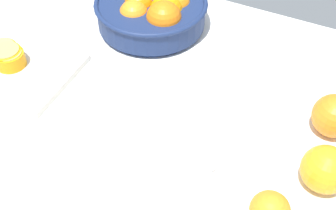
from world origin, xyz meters
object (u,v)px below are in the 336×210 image
at_px(orange_half_0, 7,57).
at_px(loose_orange_4, 334,116).
at_px(orange_half_1, 2,53).
at_px(cutting_board, 10,66).
at_px(orange_half_2, 10,59).
at_px(loose_orange_2, 325,169).
at_px(spoon, 203,183).
at_px(fruit_bowl, 152,10).

relative_size(orange_half_0, loose_orange_4, 0.80).
distance_m(orange_half_1, loose_orange_4, 0.74).
relative_size(cutting_board, orange_half_2, 4.48).
xyz_separation_m(cutting_board, orange_half_0, (-0.00, 0.00, 0.03)).
distance_m(cutting_board, orange_half_1, 0.03).
bearing_deg(orange_half_1, loose_orange_2, -0.38).
distance_m(orange_half_2, spoon, 0.53).
distance_m(orange_half_1, spoon, 0.56).
height_order(fruit_bowl, cutting_board, fruit_bowl).
height_order(orange_half_0, orange_half_2, orange_half_0).
height_order(fruit_bowl, orange_half_0, fruit_bowl).
bearing_deg(orange_half_1, spoon, -10.46).
xyz_separation_m(orange_half_0, orange_half_2, (0.01, -0.00, -0.00)).
bearing_deg(cutting_board, orange_half_2, -5.55).
bearing_deg(orange_half_2, loose_orange_4, 11.35).
xyz_separation_m(loose_orange_2, loose_orange_4, (-0.01, 0.14, -0.00)).
bearing_deg(cutting_board, loose_orange_2, 0.12).
xyz_separation_m(loose_orange_2, spoon, (-0.19, -0.10, -0.04)).
xyz_separation_m(orange_half_2, spoon, (0.52, -0.09, -0.03)).
relative_size(orange_half_1, spoon, 0.42).
bearing_deg(spoon, orange_half_0, 169.74).
bearing_deg(spoon, orange_half_2, 169.72).
bearing_deg(orange_half_2, orange_half_0, 171.17).
bearing_deg(orange_half_1, loose_orange_4, 10.36).
bearing_deg(loose_orange_2, fruit_bowl, 149.74).
xyz_separation_m(cutting_board, orange_half_1, (-0.02, 0.01, 0.03)).
xyz_separation_m(orange_half_1, orange_half_2, (0.03, -0.01, -0.00)).
xyz_separation_m(fruit_bowl, orange_half_1, (-0.24, -0.29, -0.02)).
height_order(orange_half_2, loose_orange_2, loose_orange_2).
distance_m(orange_half_0, loose_orange_4, 0.72).
xyz_separation_m(cutting_board, loose_orange_4, (0.71, 0.14, 0.04)).
distance_m(cutting_board, spoon, 0.54).
xyz_separation_m(cutting_board, loose_orange_2, (0.72, 0.00, 0.04)).
relative_size(cutting_board, spoon, 1.72).
bearing_deg(orange_half_1, fruit_bowl, 50.18).
bearing_deg(loose_orange_2, loose_orange_4, 95.76).
height_order(loose_orange_2, loose_orange_4, same).
bearing_deg(spoon, cutting_board, 169.79).
xyz_separation_m(cutting_board, orange_half_2, (0.01, -0.00, 0.03)).
distance_m(fruit_bowl, orange_half_0, 0.37).
distance_m(fruit_bowl, spoon, 0.50).
xyz_separation_m(fruit_bowl, orange_half_2, (-0.21, -0.29, -0.02)).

